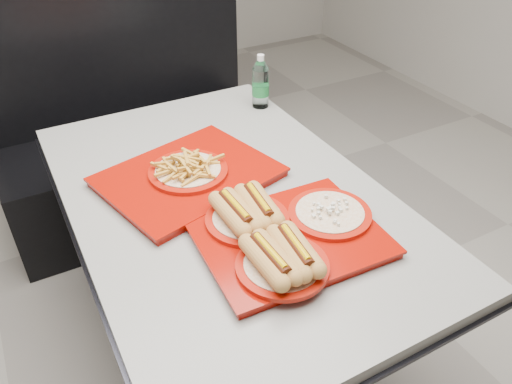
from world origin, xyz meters
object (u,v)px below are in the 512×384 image
diner_table (228,234)px  tray_near (283,233)px  tray_far (188,173)px  water_bottle (260,85)px  booth_bench (134,138)px

diner_table → tray_near: 0.35m
tray_far → water_bottle: bearing=38.2°
booth_bench → water_bottle: 0.85m
tray_near → water_bottle: water_bottle is taller
water_bottle → tray_near: bearing=-114.9°
booth_bench → diner_table: bearing=-90.0°
tray_near → tray_far: size_ratio=0.85×
booth_bench → tray_near: (0.03, -1.38, 0.39)m
water_bottle → booth_bench: bearing=122.4°
diner_table → water_bottle: (0.39, 0.48, 0.26)m
tray_near → tray_far: 0.42m
tray_far → tray_near: bearing=-75.2°
diner_table → water_bottle: size_ratio=6.62×
diner_table → tray_far: (-0.07, 0.12, 0.19)m
diner_table → booth_bench: booth_bench is taller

